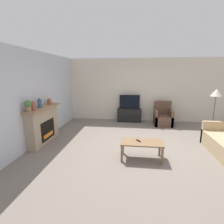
{
  "coord_description": "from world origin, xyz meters",
  "views": [
    {
      "loc": [
        -0.15,
        -4.72,
        2.04
      ],
      "look_at": [
        -0.83,
        0.68,
        0.85
      ],
      "focal_mm": 28.0,
      "sensor_mm": 36.0,
      "label": 1
    }
  ],
  "objects": [
    {
      "name": "mantel_vase_right",
      "position": [
        -2.82,
        0.47,
        1.18
      ],
      "size": [
        0.14,
        0.14,
        0.19
      ],
      "color": "#994C3D",
      "rests_on": "fireplace"
    },
    {
      "name": "ground_plane",
      "position": [
        0.0,
        0.0,
        0.0
      ],
      "size": [
        24.0,
        24.0,
        0.0
      ],
      "primitive_type": "plane",
      "color": "slate"
    },
    {
      "name": "coffee_table",
      "position": [
        0.06,
        -0.7,
        0.38
      ],
      "size": [
        1.01,
        0.51,
        0.44
      ],
      "color": "brown",
      "rests_on": "ground"
    },
    {
      "name": "tv_stand",
      "position": [
        -0.33,
        2.73,
        0.28
      ],
      "size": [
        1.03,
        0.41,
        0.56
      ],
      "color": "black",
      "rests_on": "ground"
    },
    {
      "name": "wall_back",
      "position": [
        0.0,
        3.0,
        1.35
      ],
      "size": [
        12.0,
        0.06,
        2.7
      ],
      "color": "beige",
      "rests_on": "ground"
    },
    {
      "name": "mantel_vase_centre_left",
      "position": [
        -2.82,
        -0.11,
        1.22
      ],
      "size": [
        0.12,
        0.12,
        0.27
      ],
      "color": "#385670",
      "rests_on": "fireplace"
    },
    {
      "name": "potted_plant",
      "position": [
        -2.82,
        -0.64,
        1.26
      ],
      "size": [
        0.19,
        0.19,
        0.3
      ],
      "color": "#936B4C",
      "rests_on": "fireplace"
    },
    {
      "name": "mantel_vase_left",
      "position": [
        -2.82,
        -0.45,
        1.21
      ],
      "size": [
        0.13,
        0.13,
        0.25
      ],
      "color": "#994C3D",
      "rests_on": "fireplace"
    },
    {
      "name": "floor_lamp",
      "position": [
        2.3,
        0.88,
        1.38
      ],
      "size": [
        0.32,
        0.32,
        1.6
      ],
      "color": "black",
      "rests_on": "ground"
    },
    {
      "name": "remote",
      "position": [
        -0.02,
        -0.67,
        0.45
      ],
      "size": [
        0.12,
        0.15,
        0.02
      ],
      "rotation": [
        0.0,
        0.0,
        0.58
      ],
      "color": "black",
      "rests_on": "coffee_table"
    },
    {
      "name": "armchair",
      "position": [
        1.04,
        2.39,
        0.3
      ],
      "size": [
        0.7,
        0.76,
        0.94
      ],
      "color": "brown",
      "rests_on": "ground"
    },
    {
      "name": "wall_left",
      "position": [
        -3.01,
        0.0,
        1.35
      ],
      "size": [
        0.06,
        12.0,
        2.7
      ],
      "color": "silver",
      "rests_on": "ground"
    },
    {
      "name": "fireplace",
      "position": [
        -2.83,
        0.01,
        0.56
      ],
      "size": [
        0.4,
        1.54,
        1.1
      ],
      "color": "tan",
      "rests_on": "ground"
    },
    {
      "name": "tv",
      "position": [
        -0.33,
        2.72,
        0.85
      ],
      "size": [
        0.86,
        0.18,
        0.6
      ],
      "color": "black",
      "rests_on": "tv_stand"
    }
  ]
}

